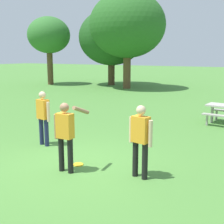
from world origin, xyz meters
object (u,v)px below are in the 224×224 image
(person_thrower, at_px, (43,115))
(tree_tall_left, at_px, (49,36))
(person_catcher, at_px, (140,137))
(person_bystander, at_px, (66,132))
(tree_far_right, at_px, (127,25))
(frisbee, at_px, (78,164))
(tree_broad_center, at_px, (111,38))

(person_thrower, height_order, tree_tall_left, tree_tall_left)
(person_catcher, bearing_deg, person_thrower, 166.47)
(person_bystander, distance_m, tree_far_right, 17.69)
(frisbee, height_order, tree_tall_left, tree_tall_left)
(person_thrower, relative_size, frisbee, 6.39)
(tree_tall_left, xyz_separation_m, tree_broad_center, (5.05, 2.20, -0.20))
(person_bystander, xyz_separation_m, tree_broad_center, (-8.52, 17.89, 3.13))
(tree_tall_left, distance_m, tree_broad_center, 5.51)
(person_catcher, bearing_deg, tree_far_right, 116.57)
(frisbee, bearing_deg, person_thrower, 154.67)
(person_thrower, height_order, person_catcher, same)
(person_thrower, distance_m, frisbee, 2.24)
(person_catcher, xyz_separation_m, tree_broad_center, (-10.17, 17.38, 3.15))
(person_thrower, relative_size, tree_broad_center, 0.25)
(person_catcher, relative_size, frisbee, 6.39)
(frisbee, bearing_deg, person_bystander, -89.76)
(tree_far_right, bearing_deg, tree_broad_center, 143.15)
(person_catcher, xyz_separation_m, frisbee, (-1.65, -0.03, -0.93))
(person_catcher, xyz_separation_m, tree_tall_left, (-15.22, 15.19, 3.34))
(tree_far_right, bearing_deg, tree_tall_left, -176.75)
(person_thrower, bearing_deg, person_bystander, -36.10)
(person_thrower, height_order, frisbee, person_thrower)
(person_bystander, distance_m, frisbee, 1.06)
(person_catcher, height_order, person_bystander, same)
(person_catcher, relative_size, person_bystander, 1.00)
(person_bystander, height_order, frisbee, person_bystander)
(person_bystander, xyz_separation_m, tree_far_right, (-6.16, 16.11, 3.91))
(tree_far_right, bearing_deg, person_bystander, -69.09)
(person_catcher, bearing_deg, tree_broad_center, 120.34)
(tree_tall_left, bearing_deg, tree_far_right, 3.25)
(person_bystander, relative_size, tree_tall_left, 0.28)
(person_thrower, xyz_separation_m, tree_tall_left, (-11.73, 14.35, 3.34))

